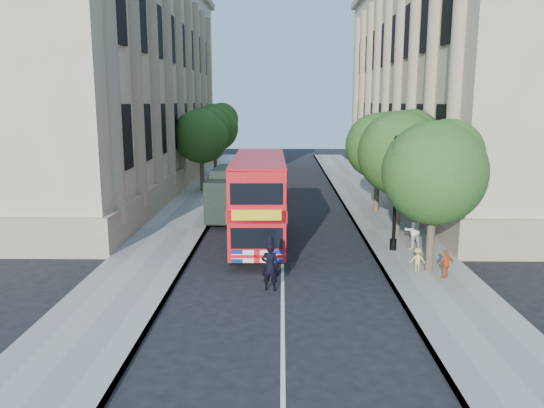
{
  "coord_description": "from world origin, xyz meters",
  "views": [
    {
      "loc": [
        -0.05,
        -17.24,
        6.7
      ],
      "look_at": [
        -0.47,
        5.55,
        2.3
      ],
      "focal_mm": 35.0,
      "sensor_mm": 36.0,
      "label": 1
    }
  ],
  "objects_px": {
    "police_constable": "(270,267)",
    "double_decker_bus": "(259,198)",
    "box_van": "(231,196)",
    "woman_pedestrian": "(412,230)",
    "lamp_post": "(395,198)"
  },
  "relations": [
    {
      "from": "lamp_post",
      "to": "double_decker_bus",
      "type": "distance_m",
      "value": 6.25
    },
    {
      "from": "box_van",
      "to": "police_constable",
      "type": "xyz_separation_m",
      "value": [
        2.46,
        -11.45,
        -0.58
      ]
    },
    {
      "from": "police_constable",
      "to": "woman_pedestrian",
      "type": "height_order",
      "value": "woman_pedestrian"
    },
    {
      "from": "lamp_post",
      "to": "box_van",
      "type": "relative_size",
      "value": 0.97
    },
    {
      "from": "woman_pedestrian",
      "to": "box_van",
      "type": "bearing_deg",
      "value": -61.11
    },
    {
      "from": "box_van",
      "to": "woman_pedestrian",
      "type": "distance_m",
      "value": 10.81
    },
    {
      "from": "box_van",
      "to": "lamp_post",
      "type": "bearing_deg",
      "value": -34.98
    },
    {
      "from": "double_decker_bus",
      "to": "police_constable",
      "type": "distance_m",
      "value": 6.51
    },
    {
      "from": "police_constable",
      "to": "double_decker_bus",
      "type": "bearing_deg",
      "value": -74.47
    },
    {
      "from": "double_decker_bus",
      "to": "woman_pedestrian",
      "type": "xyz_separation_m",
      "value": [
        6.97,
        -1.18,
        -1.26
      ]
    },
    {
      "from": "box_van",
      "to": "police_constable",
      "type": "height_order",
      "value": "box_van"
    },
    {
      "from": "lamp_post",
      "to": "woman_pedestrian",
      "type": "height_order",
      "value": "lamp_post"
    },
    {
      "from": "double_decker_bus",
      "to": "box_van",
      "type": "distance_m",
      "value": 5.49
    },
    {
      "from": "police_constable",
      "to": "woman_pedestrian",
      "type": "relative_size",
      "value": 0.99
    },
    {
      "from": "box_van",
      "to": "woman_pedestrian",
      "type": "xyz_separation_m",
      "value": [
        8.77,
        -6.3,
        -0.45
      ]
    }
  ]
}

